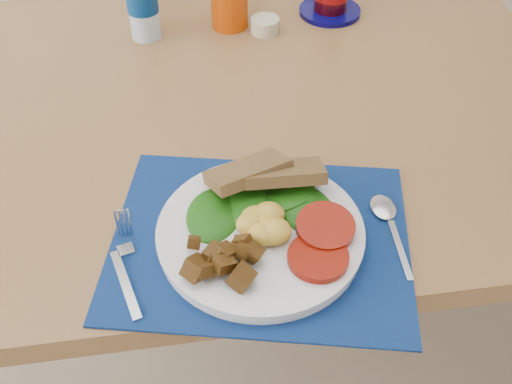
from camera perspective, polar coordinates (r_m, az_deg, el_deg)
table at (r=1.12m, az=-5.44°, el=4.86°), size 1.40×0.90×0.75m
chair_far at (r=1.69m, az=-4.80°, el=14.70°), size 0.51×0.50×1.05m
placemat at (r=0.83m, az=0.41°, el=-4.49°), size 0.47×0.40×0.00m
breakfast_plate at (r=0.81m, az=0.07°, el=-3.75°), size 0.28×0.28×0.07m
fork at (r=0.81m, az=-12.31°, el=-6.52°), size 0.04×0.17×0.00m
spoon at (r=0.86m, az=12.50°, el=-2.80°), size 0.04×0.16×0.00m
juice_glass at (r=1.27m, az=-2.55°, el=17.62°), size 0.07×0.07×0.10m
ramekin at (r=1.27m, az=0.86°, el=15.59°), size 0.06×0.06×0.03m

